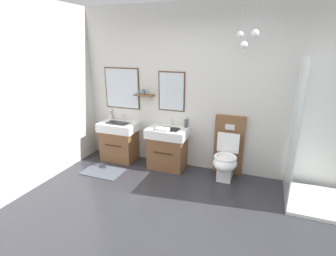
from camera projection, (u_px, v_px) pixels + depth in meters
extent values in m
cube|color=#2D2D33|center=(171.00, 241.00, 2.95)|extent=(6.06, 5.15, 0.10)
cube|color=beige|center=(212.00, 91.00, 4.22)|extent=(4.86, 0.12, 2.73)
cube|color=#4C301E|center=(122.00, 88.00, 4.73)|extent=(0.69, 0.02, 0.74)
cube|color=silver|center=(122.00, 88.00, 4.72)|extent=(0.65, 0.01, 0.70)
cube|color=#4C301E|center=(172.00, 92.00, 4.40)|extent=(0.47, 0.02, 0.67)
cube|color=silver|center=(171.00, 92.00, 4.39)|extent=(0.43, 0.01, 0.63)
cube|color=brown|center=(144.00, 95.00, 4.52)|extent=(0.36, 0.14, 0.02)
cone|color=slate|center=(138.00, 92.00, 4.54)|extent=(0.07, 0.07, 0.08)
cylinder|color=slate|center=(143.00, 92.00, 4.51)|extent=(0.06, 0.06, 0.09)
cylinder|color=gray|center=(246.00, 17.00, 3.34)|extent=(0.01, 0.01, 0.60)
sphere|color=silver|center=(244.00, 45.00, 3.45)|extent=(0.10, 0.10, 0.10)
cylinder|color=gray|center=(242.00, 12.00, 3.41)|extent=(0.01, 0.01, 0.46)
sphere|color=silver|center=(240.00, 35.00, 3.49)|extent=(0.09, 0.09, 0.09)
cylinder|color=gray|center=(257.00, 11.00, 3.34)|extent=(0.01, 0.01, 0.45)
sphere|color=silver|center=(255.00, 33.00, 3.42)|extent=(0.10, 0.10, 0.10)
cube|color=#474C56|center=(103.00, 172.00, 4.43)|extent=(0.68, 0.44, 0.01)
cube|color=brown|center=(120.00, 145.00, 4.87)|extent=(0.62, 0.45, 0.57)
cube|color=#342214|center=(113.00, 146.00, 4.65)|extent=(0.34, 0.01, 0.02)
cube|color=white|center=(119.00, 127.00, 4.76)|extent=(0.69, 0.48, 0.15)
cube|color=silver|center=(118.00, 124.00, 4.72)|extent=(0.43, 0.26, 0.03)
cylinder|color=silver|center=(124.00, 117.00, 4.89)|extent=(0.03, 0.03, 0.11)
cylinder|color=silver|center=(122.00, 115.00, 4.83)|extent=(0.02, 0.11, 0.02)
cube|color=brown|center=(168.00, 152.00, 4.55)|extent=(0.62, 0.45, 0.57)
cube|color=#342214|center=(163.00, 153.00, 4.32)|extent=(0.34, 0.01, 0.02)
cube|color=white|center=(168.00, 133.00, 4.44)|extent=(0.69, 0.48, 0.15)
cube|color=silver|center=(167.00, 130.00, 4.39)|extent=(0.43, 0.26, 0.03)
cylinder|color=silver|center=(171.00, 122.00, 4.56)|extent=(0.03, 0.03, 0.11)
cylinder|color=silver|center=(170.00, 121.00, 4.50)|extent=(0.02, 0.11, 0.02)
cube|color=brown|center=(229.00, 145.00, 4.29)|extent=(0.48, 0.10, 1.00)
cube|color=silver|center=(230.00, 127.00, 4.15)|extent=(0.15, 0.01, 0.09)
cube|color=white|center=(225.00, 169.00, 4.16)|extent=(0.22, 0.30, 0.34)
ellipsoid|color=white|center=(225.00, 163.00, 4.04)|extent=(0.37, 0.46, 0.24)
torus|color=white|center=(225.00, 157.00, 4.01)|extent=(0.35, 0.35, 0.04)
cube|color=white|center=(228.00, 143.00, 4.16)|extent=(0.35, 0.03, 0.33)
cylinder|color=silver|center=(111.00, 117.00, 4.96)|extent=(0.07, 0.07, 0.09)
cylinder|color=#33B266|center=(111.00, 114.00, 4.94)|extent=(0.02, 0.02, 0.16)
cube|color=white|center=(111.00, 110.00, 4.92)|extent=(0.01, 0.02, 0.03)
cylinder|color=purple|center=(111.00, 114.00, 4.96)|extent=(0.03, 0.03, 0.16)
cube|color=white|center=(111.00, 110.00, 4.92)|extent=(0.02, 0.02, 0.03)
cylinder|color=white|center=(110.00, 114.00, 4.93)|extent=(0.03, 0.04, 0.16)
cube|color=white|center=(110.00, 110.00, 4.92)|extent=(0.02, 0.02, 0.03)
cylinder|color=#4C4C51|center=(186.00, 123.00, 4.45)|extent=(0.06, 0.06, 0.15)
cylinder|color=silver|center=(186.00, 118.00, 4.42)|extent=(0.02, 0.02, 0.04)
cube|color=white|center=(162.00, 129.00, 4.30)|extent=(0.22, 0.16, 0.04)
cube|color=white|center=(322.00, 203.00, 3.53)|extent=(0.95, 0.85, 0.05)
cube|color=silver|center=(294.00, 131.00, 3.39)|extent=(0.02, 0.85, 1.90)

